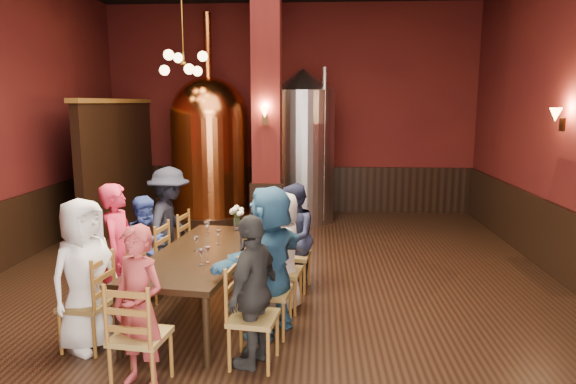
# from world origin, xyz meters

# --- Properties ---
(room) EXTENTS (10.00, 10.02, 4.50)m
(room) POSITION_xyz_m (0.00, 0.00, 2.25)
(room) COLOR black
(room) RESTS_ON ground
(wainscot_back) EXTENTS (7.90, 0.08, 1.00)m
(wainscot_back) POSITION_xyz_m (0.00, 4.96, 0.50)
(wainscot_back) COLOR black
(wainscot_back) RESTS_ON ground
(column) EXTENTS (0.58, 0.58, 4.50)m
(column) POSITION_xyz_m (-0.30, 2.80, 2.25)
(column) COLOR #4D1510
(column) RESTS_ON ground
(partition) EXTENTS (0.22, 3.50, 2.40)m
(partition) POSITION_xyz_m (-3.20, 3.20, 1.20)
(partition) COLOR black
(partition) RESTS_ON ground
(pendant_cluster) EXTENTS (0.90, 0.90, 1.70)m
(pendant_cluster) POSITION_xyz_m (-1.80, 2.90, 3.10)
(pendant_cluster) COLOR #A57226
(pendant_cluster) RESTS_ON room
(sconce_wall) EXTENTS (0.20, 0.20, 0.36)m
(sconce_wall) POSITION_xyz_m (3.90, 0.80, 2.20)
(sconce_wall) COLOR black
(sconce_wall) RESTS_ON room
(sconce_column) EXTENTS (0.20, 0.20, 0.36)m
(sconce_column) POSITION_xyz_m (-0.30, 2.50, 2.20)
(sconce_column) COLOR black
(sconce_column) RESTS_ON column
(dining_table) EXTENTS (1.31, 2.51, 0.75)m
(dining_table) POSITION_xyz_m (-0.67, -0.83, 0.69)
(dining_table) COLOR black
(dining_table) RESTS_ON ground
(chair_0) EXTENTS (0.52, 0.52, 0.92)m
(chair_0) POSITION_xyz_m (-1.64, -1.71, 0.46)
(chair_0) COLOR brown
(chair_0) RESTS_ON ground
(person_0) EXTENTS (0.78, 0.88, 1.51)m
(person_0) POSITION_xyz_m (-1.64, -1.71, 0.76)
(person_0) COLOR white
(person_0) RESTS_ON ground
(chair_1) EXTENTS (0.52, 0.52, 0.92)m
(chair_1) POSITION_xyz_m (-1.55, -1.05, 0.46)
(chair_1) COLOR brown
(chair_1) RESTS_ON ground
(person_1) EXTENTS (0.38, 0.57, 1.55)m
(person_1) POSITION_xyz_m (-1.55, -1.05, 0.78)
(person_1) COLOR #BD203D
(person_1) RESTS_ON ground
(chair_2) EXTENTS (0.52, 0.52, 0.92)m
(chair_2) POSITION_xyz_m (-1.47, -0.39, 0.46)
(chair_2) COLOR brown
(chair_2) RESTS_ON ground
(person_2) EXTENTS (0.53, 0.70, 1.30)m
(person_2) POSITION_xyz_m (-1.47, -0.39, 0.65)
(person_2) COLOR #2A3F8E
(person_2) RESTS_ON ground
(chair_3) EXTENTS (0.52, 0.52, 0.92)m
(chair_3) POSITION_xyz_m (-1.38, 0.27, 0.46)
(chair_3) COLOR brown
(chair_3) RESTS_ON ground
(person_3) EXTENTS (0.61, 1.03, 1.57)m
(person_3) POSITION_xyz_m (-1.38, 0.27, 0.78)
(person_3) COLOR black
(person_3) RESTS_ON ground
(chair_4) EXTENTS (0.52, 0.52, 0.92)m
(chair_4) POSITION_xyz_m (0.04, -1.94, 0.46)
(chair_4) COLOR brown
(chair_4) RESTS_ON ground
(person_4) EXTENTS (0.61, 0.91, 1.43)m
(person_4) POSITION_xyz_m (0.04, -1.94, 0.71)
(person_4) COLOR black
(person_4) RESTS_ON ground
(chair_5) EXTENTS (0.52, 0.52, 0.92)m
(chair_5) POSITION_xyz_m (0.13, -1.27, 0.46)
(chair_5) COLOR brown
(chair_5) RESTS_ON ground
(person_5) EXTENTS (1.11, 1.52, 1.58)m
(person_5) POSITION_xyz_m (0.13, -1.27, 0.79)
(person_5) COLOR #2C5C84
(person_5) RESTS_ON ground
(chair_6) EXTENTS (0.52, 0.52, 0.92)m
(chair_6) POSITION_xyz_m (0.22, -0.62, 0.46)
(chair_6) COLOR brown
(chair_6) RESTS_ON ground
(person_6) EXTENTS (0.60, 0.78, 1.40)m
(person_6) POSITION_xyz_m (0.22, -0.62, 0.70)
(person_6) COLOR beige
(person_6) RESTS_ON ground
(chair_7) EXTENTS (0.52, 0.52, 0.92)m
(chair_7) POSITION_xyz_m (0.31, 0.05, 0.46)
(chair_7) COLOR brown
(chair_7) RESTS_ON ground
(person_7) EXTENTS (0.34, 0.68, 1.39)m
(person_7) POSITION_xyz_m (0.31, 0.05, 0.70)
(person_7) COLOR #1D223B
(person_7) RESTS_ON ground
(chair_8) EXTENTS (0.52, 0.52, 0.92)m
(chair_8) POSITION_xyz_m (-0.87, -2.37, 0.46)
(chair_8) COLOR brown
(chair_8) RESTS_ON ground
(person_8) EXTENTS (0.61, 0.52, 1.42)m
(person_8) POSITION_xyz_m (-0.87, -2.37, 0.71)
(person_8) COLOR maroon
(person_8) RESTS_ON ground
(copper_kettle) EXTENTS (1.87, 1.87, 4.13)m
(copper_kettle) POSITION_xyz_m (-1.56, 3.86, 1.51)
(copper_kettle) COLOR black
(copper_kettle) RESTS_ON ground
(steel_vessel) EXTENTS (1.68, 1.68, 3.07)m
(steel_vessel) POSITION_xyz_m (0.30, 4.00, 1.54)
(steel_vessel) COLOR #B2B2B7
(steel_vessel) RESTS_ON ground
(rose_vase) EXTENTS (0.20, 0.20, 0.33)m
(rose_vase) POSITION_xyz_m (-0.44, 0.15, 0.97)
(rose_vase) COLOR white
(rose_vase) RESTS_ON dining_table
(wine_glass_0) EXTENTS (0.07, 0.07, 0.17)m
(wine_glass_0) POSITION_xyz_m (-0.75, -0.83, 0.83)
(wine_glass_0) COLOR white
(wine_glass_0) RESTS_ON dining_table
(wine_glass_1) EXTENTS (0.07, 0.07, 0.17)m
(wine_glass_1) POSITION_xyz_m (-0.78, -0.12, 0.83)
(wine_glass_1) COLOR white
(wine_glass_1) RESTS_ON dining_table
(wine_glass_2) EXTENTS (0.07, 0.07, 0.17)m
(wine_glass_2) POSITION_xyz_m (-0.58, -1.33, 0.83)
(wine_glass_2) COLOR white
(wine_glass_2) RESTS_ON dining_table
(wine_glass_3) EXTENTS (0.07, 0.07, 0.17)m
(wine_glass_3) POSITION_xyz_m (-0.56, -0.51, 0.83)
(wine_glass_3) COLOR white
(wine_glass_3) RESTS_ON dining_table
(wine_glass_4) EXTENTS (0.07, 0.07, 0.17)m
(wine_glass_4) POSITION_xyz_m (-0.53, -1.23, 0.83)
(wine_glass_4) COLOR white
(wine_glass_4) RESTS_ON dining_table
(wine_glass_5) EXTENTS (0.07, 0.07, 0.17)m
(wine_glass_5) POSITION_xyz_m (-0.79, -0.02, 0.83)
(wine_glass_5) COLOR white
(wine_glass_5) RESTS_ON dining_table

